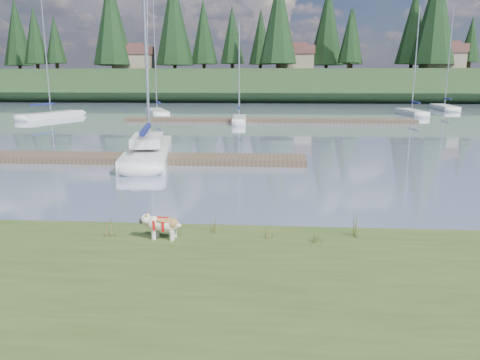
{
  "coord_description": "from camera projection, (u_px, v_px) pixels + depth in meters",
  "views": [
    {
      "loc": [
        2.51,
        -12.49,
        3.9
      ],
      "look_at": [
        1.64,
        -0.5,
        1.27
      ],
      "focal_mm": 35.0,
      "sensor_mm": 36.0,
      "label": 1
    }
  ],
  "objects": [
    {
      "name": "sailboat_bg_1",
      "position": [
        156.0,
        112.0,
        50.21
      ],
      "size": [
        4.48,
        8.22,
        12.21
      ],
      "rotation": [
        0.0,
        0.0,
        1.94
      ],
      "color": "silver",
      "rests_on": "ground"
    },
    {
      "name": "bank",
      "position": [
        110.0,
        322.0,
        7.3
      ],
      "size": [
        60.0,
        9.0,
        0.35
      ],
      "primitive_type": "cube",
      "color": "#3A4D1F",
      "rests_on": "ground"
    },
    {
      "name": "ridge",
      "position": [
        260.0,
        86.0,
        83.76
      ],
      "size": [
        200.0,
        20.0,
        5.0
      ],
      "primitive_type": "cube",
      "color": "#1F3419",
      "rests_on": "ground"
    },
    {
      "name": "weed_5",
      "position": [
        358.0,
        226.0,
        10.61
      ],
      "size": [
        0.17,
        0.14,
        0.61
      ],
      "color": "#475B23",
      "rests_on": "bank"
    },
    {
      "name": "conifer_4",
      "position": [
        279.0,
        19.0,
        74.46
      ],
      "size": [
        6.16,
        6.16,
        15.1
      ],
      "color": "#382619",
      "rests_on": "ridge"
    },
    {
      "name": "house_2",
      "position": [
        443.0,
        56.0,
        76.71
      ],
      "size": [
        6.3,
        5.3,
        4.65
      ],
      "color": "gray",
      "rests_on": "ridge"
    },
    {
      "name": "weed_3",
      "position": [
        109.0,
        227.0,
        10.59
      ],
      "size": [
        0.17,
        0.14,
        0.6
      ],
      "color": "#475B23",
      "rests_on": "bank"
    },
    {
      "name": "sailboat_bg_2",
      "position": [
        239.0,
        119.0,
        41.25
      ],
      "size": [
        1.42,
        5.66,
        8.69
      ],
      "rotation": [
        0.0,
        0.0,
        1.63
      ],
      "color": "silver",
      "rests_on": "ground"
    },
    {
      "name": "dock_near",
      "position": [
        136.0,
        158.0,
        22.2
      ],
      "size": [
        16.0,
        2.0,
        0.3
      ],
      "primitive_type": "cube",
      "color": "#4C3D2C",
      "rests_on": "ground"
    },
    {
      "name": "weed_1",
      "position": [
        213.0,
        225.0,
        10.96
      ],
      "size": [
        0.17,
        0.14,
        0.44
      ],
      "color": "#475B23",
      "rests_on": "bank"
    },
    {
      "name": "conifer_2",
      "position": [
        111.0,
        19.0,
        78.29
      ],
      "size": [
        6.6,
        6.6,
        16.05
      ],
      "color": "#382619",
      "rests_on": "ridge"
    },
    {
      "name": "dock_far",
      "position": [
        268.0,
        120.0,
        42.23
      ],
      "size": [
        26.0,
        2.2,
        0.3
      ],
      "primitive_type": "cube",
      "color": "#4C3D2C",
      "rests_on": "ground"
    },
    {
      "name": "mud_lip",
      "position": [
        171.0,
        235.0,
        11.61
      ],
      "size": [
        60.0,
        0.5,
        0.14
      ],
      "primitive_type": "cube",
      "color": "#33281C",
      "rests_on": "ground"
    },
    {
      "name": "sailboat_main",
      "position": [
        150.0,
        147.0,
        23.89
      ],
      "size": [
        3.73,
        10.08,
        14.12
      ],
      "rotation": [
        0.0,
        0.0,
        1.76
      ],
      "color": "silver",
      "rests_on": "ground"
    },
    {
      "name": "house_0",
      "position": [
        134.0,
        58.0,
        81.36
      ],
      "size": [
        6.3,
        5.3,
        4.65
      ],
      "color": "gray",
      "rests_on": "ridge"
    },
    {
      "name": "conifer_5",
      "position": [
        350.0,
        35.0,
        77.99
      ],
      "size": [
        3.96,
        3.96,
        10.35
      ],
      "color": "#382619",
      "rests_on": "ridge"
    },
    {
      "name": "conifer_3",
      "position": [
        204.0,
        32.0,
        81.51
      ],
      "size": [
        4.84,
        4.84,
        12.25
      ],
      "color": "#382619",
      "rests_on": "ridge"
    },
    {
      "name": "bulldog",
      "position": [
        163.0,
        224.0,
        10.5
      ],
      "size": [
        0.93,
        0.44,
        0.55
      ],
      "rotation": [
        0.0,
        0.0,
        3.06
      ],
      "color": "silver",
      "rests_on": "bank"
    },
    {
      "name": "weed_2",
      "position": [
        318.0,
        233.0,
        10.26
      ],
      "size": [
        0.17,
        0.14,
        0.53
      ],
      "color": "#475B23",
      "rests_on": "bank"
    },
    {
      "name": "sailboat_bg_4",
      "position": [
        410.0,
        112.0,
        50.17
      ],
      "size": [
        1.79,
        7.58,
        11.14
      ],
      "rotation": [
        0.0,
        0.0,
        1.61
      ],
      "color": "silver",
      "rests_on": "ground"
    },
    {
      "name": "sailboat_bg_0",
      "position": [
        57.0,
        114.0,
        46.58
      ],
      "size": [
        4.26,
        8.5,
        12.14
      ],
      "rotation": [
        0.0,
        0.0,
        1.24
      ],
      "color": "silver",
      "rests_on": "ground"
    },
    {
      "name": "weed_4",
      "position": [
        268.0,
        232.0,
        10.49
      ],
      "size": [
        0.17,
        0.14,
        0.38
      ],
      "color": "#475B23",
      "rests_on": "bank"
    },
    {
      "name": "house_1",
      "position": [
        295.0,
        57.0,
        80.36
      ],
      "size": [
        6.3,
        5.3,
        4.65
      ],
      "color": "gray",
      "rests_on": "ridge"
    },
    {
      "name": "ground",
      "position": [
        246.0,
        122.0,
        42.41
      ],
      "size": [
        200.0,
        200.0,
        0.0
      ],
      "primitive_type": "plane",
      "color": "#7F8EA8",
      "rests_on": "ground"
    },
    {
      "name": "sailboat_bg_5",
      "position": [
        443.0,
        107.0,
        58.51
      ],
      "size": [
        2.5,
        8.92,
        12.48
      ],
      "rotation": [
        0.0,
        0.0,
        1.48
      ],
      "color": "silver",
      "rests_on": "ground"
    },
    {
      "name": "weed_0",
      "position": [
        151.0,
        228.0,
        10.44
      ],
      "size": [
        0.17,
        0.14,
        0.65
      ],
      "color": "#475B23",
      "rests_on": "bank"
    },
    {
      "name": "conifer_1",
      "position": [
        35.0,
        35.0,
        82.75
      ],
      "size": [
        4.4,
        4.4,
        11.3
      ],
      "color": "#382619",
      "rests_on": "ridge"
    },
    {
      "name": "conifer_6",
      "position": [
        436.0,
        13.0,
        74.45
      ],
      "size": [
        7.04,
        7.04,
        17.0
      ],
      "color": "#382619",
      "rests_on": "ridge"
    }
  ]
}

